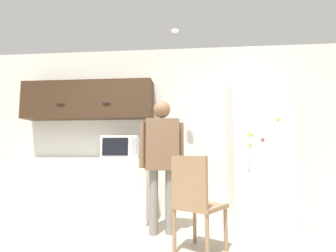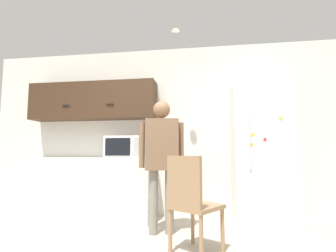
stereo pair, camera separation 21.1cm
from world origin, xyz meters
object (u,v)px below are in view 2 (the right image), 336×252
(person, at_px, (162,152))
(refrigerator, at_px, (262,154))
(microwave, at_px, (125,147))
(chair, at_px, (191,200))

(person, height_order, refrigerator, refrigerator)
(microwave, xyz_separation_m, person, (0.66, -0.57, -0.08))
(person, relative_size, chair, 1.72)
(refrigerator, distance_m, chair, 1.56)
(person, bearing_deg, refrigerator, 10.43)
(microwave, height_order, person, person)
(person, xyz_separation_m, refrigerator, (1.31, 0.57, -0.03))
(person, xyz_separation_m, chair, (0.40, -0.61, -0.47))
(microwave, bearing_deg, chair, -47.95)
(person, relative_size, refrigerator, 0.85)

